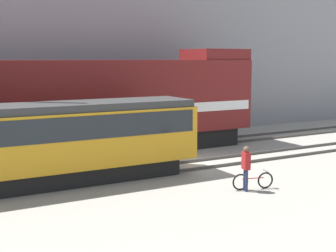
% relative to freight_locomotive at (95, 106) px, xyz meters
% --- Properties ---
extents(ground_plane, '(120.00, 120.00, 0.00)m').
position_rel_freight_locomotive_xyz_m(ground_plane, '(2.71, -3.96, -2.54)').
color(ground_plane, gray).
extents(track_near, '(60.00, 1.50, 0.14)m').
position_rel_freight_locomotive_xyz_m(track_near, '(2.71, -4.57, -2.47)').
color(track_near, '#47423D').
rests_on(track_near, ground).
extents(track_far, '(60.00, 1.51, 0.14)m').
position_rel_freight_locomotive_xyz_m(track_far, '(2.71, 0.00, -2.47)').
color(track_far, '#47423D').
rests_on(track_far, ground).
extents(building_backdrop, '(42.30, 6.00, 10.84)m').
position_rel_freight_locomotive_xyz_m(building_backdrop, '(2.71, 7.27, 2.88)').
color(building_backdrop, gray).
rests_on(building_backdrop, ground).
extents(freight_locomotive, '(17.75, 3.04, 5.42)m').
position_rel_freight_locomotive_xyz_m(freight_locomotive, '(0.00, 0.00, 0.00)').
color(freight_locomotive, black).
rests_on(freight_locomotive, ground).
extents(streetcar, '(12.02, 2.54, 3.19)m').
position_rel_freight_locomotive_xyz_m(streetcar, '(-3.64, -4.57, -0.71)').
color(streetcar, black).
rests_on(streetcar, ground).
extents(bicycle, '(1.62, 0.58, 0.69)m').
position_rel_freight_locomotive_xyz_m(bicycle, '(2.92, -8.88, -2.21)').
color(bicycle, black).
rests_on(bicycle, ground).
extents(person, '(0.30, 0.40, 1.70)m').
position_rel_freight_locomotive_xyz_m(person, '(2.53, -8.92, -1.50)').
color(person, '#232D4C').
rests_on(person, ground).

